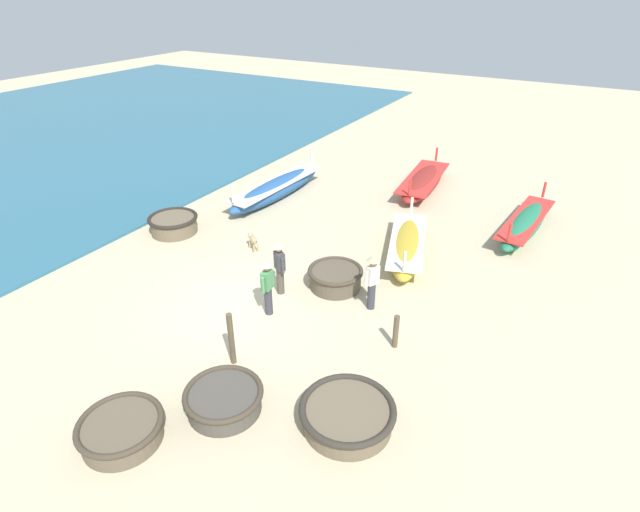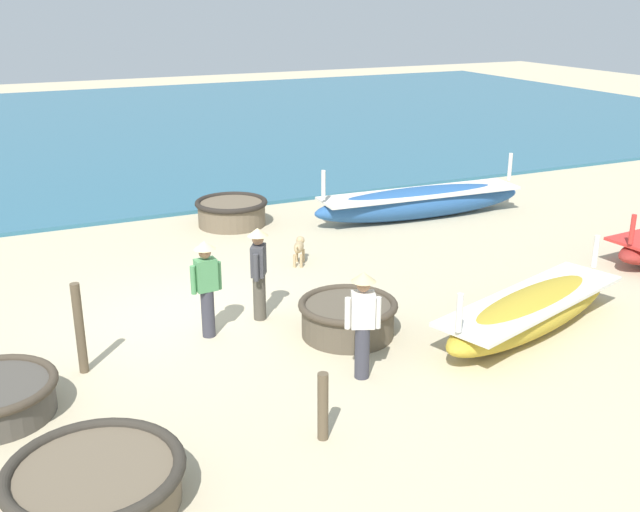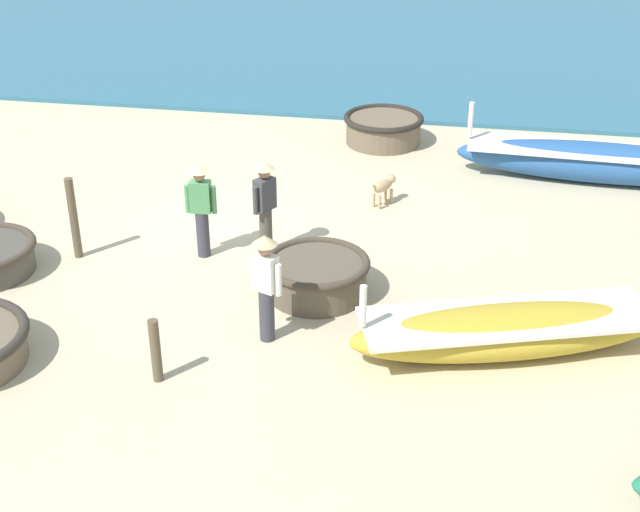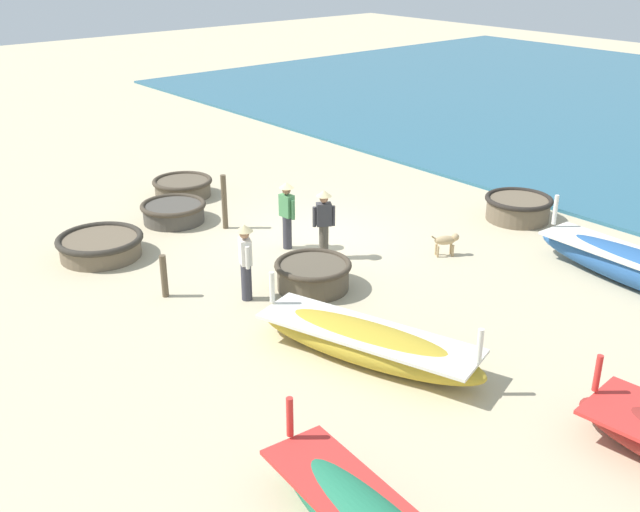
{
  "view_description": "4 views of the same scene",
  "coord_description": "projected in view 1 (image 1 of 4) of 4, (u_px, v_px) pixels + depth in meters",
  "views": [
    {
      "loc": [
        7.75,
        -9.02,
        8.2
      ],
      "look_at": [
        1.46,
        1.88,
        1.09
      ],
      "focal_mm": 28.0,
      "sensor_mm": 36.0,
      "label": 1
    },
    {
      "loc": [
        11.95,
        -3.07,
        5.4
      ],
      "look_at": [
        0.67,
        2.19,
        1.03
      ],
      "focal_mm": 42.0,
      "sensor_mm": 36.0,
      "label": 2
    },
    {
      "loc": [
        13.72,
        4.31,
        7.08
      ],
      "look_at": [
        2.06,
        2.25,
        0.8
      ],
      "focal_mm": 50.0,
      "sensor_mm": 36.0,
      "label": 3
    },
    {
      "loc": [
        11.03,
        13.36,
        7.06
      ],
      "look_at": [
        1.64,
        2.18,
        0.71
      ],
      "focal_mm": 42.0,
      "sensor_mm": 36.0,
      "label": 4
    }
  ],
  "objects": [
    {
      "name": "long_boat_green_hull",
      "position": [
        525.0,
        224.0,
        18.01
      ],
      "size": [
        1.37,
        4.9,
        1.24
      ],
      "color": "#237551",
      "rests_on": "ground"
    },
    {
      "name": "coracle_far_right",
      "position": [
        173.0,
        224.0,
        18.05
      ],
      "size": [
        1.78,
        1.78,
        0.64
      ],
      "color": "brown",
      "rests_on": "ground"
    },
    {
      "name": "mooring_post_shoreline",
      "position": [
        231.0,
        339.0,
        11.76
      ],
      "size": [
        0.14,
        0.14,
        1.43
      ],
      "primitive_type": "cylinder",
      "color": "brown",
      "rests_on": "ground"
    },
    {
      "name": "ground_plane",
      "position": [
        243.0,
        305.0,
        14.21
      ],
      "size": [
        80.0,
        80.0,
        0.0
      ],
      "primitive_type": "plane",
      "color": "#C6B793"
    },
    {
      "name": "dog",
      "position": [
        253.0,
        240.0,
        16.9
      ],
      "size": [
        0.61,
        0.44,
        0.55
      ],
      "color": "tan",
      "rests_on": "ground"
    },
    {
      "name": "long_boat_blue_hull",
      "position": [
        407.0,
        246.0,
        16.56
      ],
      "size": [
        2.39,
        4.57,
        1.23
      ],
      "color": "gold",
      "rests_on": "ground"
    },
    {
      "name": "long_boat_ochre_hull",
      "position": [
        423.0,
        182.0,
        21.65
      ],
      "size": [
        1.71,
        5.0,
        1.24
      ],
      "color": "maroon",
      "rests_on": "ground"
    },
    {
      "name": "coracle_beside_post",
      "position": [
        121.0,
        430.0,
        9.96
      ],
      "size": [
        1.72,
        1.72,
        0.51
      ],
      "color": "brown",
      "rests_on": "ground"
    },
    {
      "name": "fisherman_by_coracle",
      "position": [
        280.0,
        265.0,
        14.28
      ],
      "size": [
        0.47,
        0.36,
        1.67
      ],
      "color": "#4C473D",
      "rests_on": "ground"
    },
    {
      "name": "fisherman_hauling",
      "position": [
        372.0,
        279.0,
        13.61
      ],
      "size": [
        0.36,
        0.5,
        1.67
      ],
      "color": "#383842",
      "rests_on": "ground"
    },
    {
      "name": "coracle_far_left",
      "position": [
        335.0,
        277.0,
        14.88
      ],
      "size": [
        1.66,
        1.66,
        0.61
      ],
      "color": "brown",
      "rests_on": "ground"
    },
    {
      "name": "fisherman_crouching",
      "position": [
        267.0,
        284.0,
        13.39
      ],
      "size": [
        0.36,
        0.53,
        1.67
      ],
      "color": "#383842",
      "rests_on": "ground"
    },
    {
      "name": "coracle_nearest",
      "position": [
        347.0,
        415.0,
        10.29
      ],
      "size": [
        2.02,
        2.02,
        0.53
      ],
      "color": "brown",
      "rests_on": "ground"
    },
    {
      "name": "coracle_upturned",
      "position": [
        224.0,
        399.0,
        10.67
      ],
      "size": [
        1.72,
        1.72,
        0.52
      ],
      "color": "#4C473F",
      "rests_on": "ground"
    },
    {
      "name": "long_boat_white_hull",
      "position": [
        277.0,
        188.0,
        20.83
      ],
      "size": [
        1.35,
        5.82,
        1.46
      ],
      "color": "#285693",
      "rests_on": "ground"
    },
    {
      "name": "mooring_post_inland",
      "position": [
        396.0,
        332.0,
        12.39
      ],
      "size": [
        0.14,
        0.14,
        0.94
      ],
      "primitive_type": "cylinder",
      "color": "brown",
      "rests_on": "ground"
    }
  ]
}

